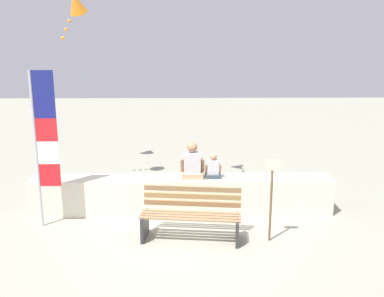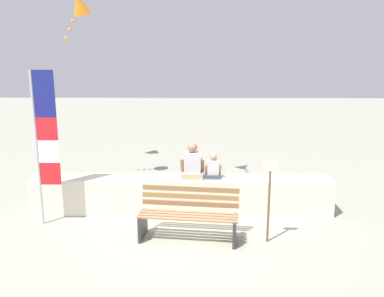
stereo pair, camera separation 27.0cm
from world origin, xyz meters
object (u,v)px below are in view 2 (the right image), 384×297
Objects in this scene: person_adult at (192,164)px; flag_banner at (43,137)px; person_child at (213,168)px; sign_post at (269,195)px; park_bench at (189,215)px; kite_orange at (79,4)px.

flag_banner is (-2.70, -0.61, 0.68)m from person_adult.
person_child is 0.35× the size of sign_post.
flag_banner reaches higher than person_adult.
person_adult is 1.43× the size of person_child.
person_child is at bearing 11.07° from flag_banner.
sign_post is at bearing -5.50° from park_bench.
park_bench is 3.00m from flag_banner.
flag_banner is 3.25m from kite_orange.
sign_post reaches higher than person_child.
person_child is at bearing 124.61° from sign_post.
sign_post is at bearing -9.89° from flag_banner.
park_bench is 1.36m from person_child.
kite_orange is 5.76m from sign_post.
person_child is at bearing -27.47° from kite_orange.
kite_orange reaches higher than park_bench.
kite_orange reaches higher than person_adult.
park_bench is at bearing -12.11° from flag_banner.
park_bench is 1.23× the size of sign_post.
sign_post is (1.37, -0.13, 0.43)m from park_bench.
person_child is 0.49× the size of kite_orange.
kite_orange is (-2.46, 1.50, 3.15)m from person_adult.
park_bench is 0.62× the size of flag_banner.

